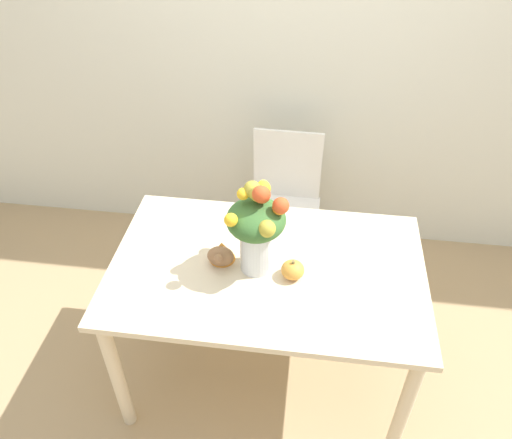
% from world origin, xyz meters
% --- Properties ---
extents(ground_plane, '(12.00, 12.00, 0.00)m').
position_xyz_m(ground_plane, '(0.00, 0.00, 0.00)').
color(ground_plane, tan).
extents(wall_back, '(8.00, 0.06, 2.70)m').
position_xyz_m(wall_back, '(0.00, 1.20, 1.35)').
color(wall_back, silver).
rests_on(wall_back, ground_plane).
extents(dining_table, '(1.35, 0.84, 0.77)m').
position_xyz_m(dining_table, '(0.00, 0.00, 0.66)').
color(dining_table, beige).
rests_on(dining_table, ground_plane).
extents(flower_vase, '(0.25, 0.28, 0.43)m').
position_xyz_m(flower_vase, '(-0.04, -0.01, 1.00)').
color(flower_vase, silver).
rests_on(flower_vase, dining_table).
extents(pumpkin, '(0.10, 0.10, 0.09)m').
position_xyz_m(pumpkin, '(0.11, -0.05, 0.81)').
color(pumpkin, gold).
rests_on(pumpkin, dining_table).
extents(turkey_figurine, '(0.11, 0.15, 0.09)m').
position_xyz_m(turkey_figurine, '(-0.20, 0.01, 0.82)').
color(turkey_figurine, '#936642').
rests_on(turkey_figurine, dining_table).
extents(dining_chair_near_window, '(0.43, 0.43, 0.90)m').
position_xyz_m(dining_chair_near_window, '(0.01, 0.81, 0.47)').
color(dining_chair_near_window, white).
rests_on(dining_chair_near_window, ground_plane).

